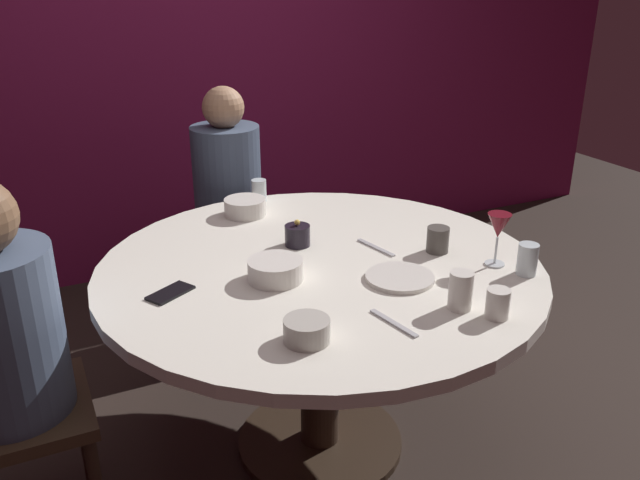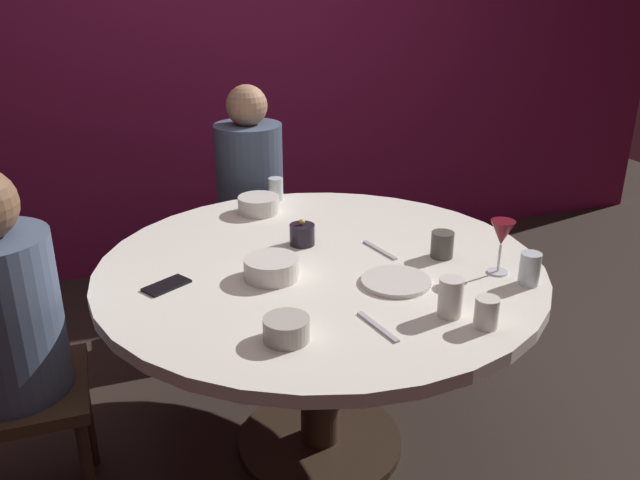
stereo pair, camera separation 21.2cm
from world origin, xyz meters
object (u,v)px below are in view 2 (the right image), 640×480
(cup_near_candle, at_px, (530,269))
(bowl_serving_large, at_px, (259,205))
(seated_diner_back, at_px, (250,183))
(wine_glass, at_px, (502,235))
(cell_phone, at_px, (167,285))
(bowl_small_white, at_px, (286,329))
(cup_far_edge, at_px, (276,189))
(cup_by_right_diner, at_px, (487,312))
(seated_diner_left, at_px, (2,316))
(cup_center_front, at_px, (442,245))
(bowl_salad_center, at_px, (272,268))
(dinner_plate, at_px, (396,281))
(cup_by_left_diner, at_px, (450,297))
(dining_table, at_px, (320,299))
(candle_holder, at_px, (302,234))

(cup_near_candle, bearing_deg, bowl_serving_large, 124.76)
(seated_diner_back, bearing_deg, wine_glass, 22.31)
(wine_glass, relative_size, cell_phone, 1.26)
(bowl_small_white, xyz_separation_m, cup_far_edge, (0.28, 1.09, 0.01))
(cup_by_right_diner, bearing_deg, seated_diner_back, 100.59)
(seated_diner_left, relative_size, cup_center_front, 13.17)
(bowl_salad_center, distance_m, cup_far_edge, 0.75)
(seated_diner_back, xyz_separation_m, dinner_plate, (0.17, -1.19, 0.03))
(bowl_small_white, height_order, cup_near_candle, cup_near_candle)
(wine_glass, distance_m, cup_by_left_diner, 0.35)
(dining_table, bearing_deg, cup_far_edge, 86.77)
(candle_holder, xyz_separation_m, bowl_salad_center, (-0.17, -0.22, -0.00))
(cup_near_candle, height_order, cup_by_right_diner, cup_near_candle)
(dining_table, height_order, cup_by_left_diner, cup_by_left_diner)
(seated_diner_back, relative_size, bowl_small_white, 9.54)
(candle_holder, xyz_separation_m, cell_phone, (-0.49, -0.18, -0.03))
(cup_center_front, bearing_deg, seated_diner_left, 176.23)
(candle_holder, relative_size, cup_by_left_diner, 0.85)
(bowl_small_white, xyz_separation_m, cup_by_left_diner, (0.46, -0.03, 0.03))
(cup_far_edge, bearing_deg, candle_holder, -95.19)
(dinner_plate, relative_size, cup_near_candle, 2.11)
(cup_by_right_diner, bearing_deg, cell_phone, 145.96)
(seated_diner_back, bearing_deg, candle_holder, -0.55)
(dining_table, xyz_separation_m, dinner_plate, (0.17, -0.22, 0.14))
(dinner_plate, relative_size, cup_center_front, 2.46)
(dining_table, bearing_deg, cup_center_front, -12.67)
(wine_glass, height_order, bowl_small_white, wine_glass)
(dinner_plate, bearing_deg, seated_diner_left, 168.91)
(bowl_salad_center, bearing_deg, cell_phone, 172.13)
(bowl_salad_center, height_order, bowl_small_white, bowl_salad_center)
(cell_phone, relative_size, bowl_small_white, 1.15)
(seated_diner_back, relative_size, cup_near_candle, 11.44)
(seated_diner_left, height_order, bowl_salad_center, seated_diner_left)
(seated_diner_left, bearing_deg, cup_by_right_diner, -23.46)
(cup_far_edge, bearing_deg, seated_diner_left, -146.44)
(wine_glass, bearing_deg, bowl_salad_center, 163.49)
(cup_by_left_diner, height_order, cup_by_right_diner, cup_by_left_diner)
(dinner_plate, relative_size, bowl_salad_center, 1.25)
(dining_table, height_order, bowl_small_white, bowl_small_white)
(bowl_small_white, height_order, cup_by_right_diner, cup_by_right_diner)
(seated_diner_left, xyz_separation_m, candle_holder, (0.95, 0.17, 0.06))
(bowl_salad_center, bearing_deg, seated_diner_left, 175.85)
(bowl_serving_large, distance_m, bowl_small_white, 0.97)
(cell_phone, bearing_deg, cup_far_edge, -68.54)
(seated_diner_back, height_order, wine_glass, seated_diner_back)
(dinner_plate, distance_m, bowl_small_white, 0.46)
(wine_glass, bearing_deg, cup_far_edge, 116.94)
(cup_center_front, bearing_deg, dining_table, 167.33)
(bowl_salad_center, bearing_deg, bowl_small_white, -99.53)
(cup_near_candle, distance_m, cup_center_front, 0.31)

